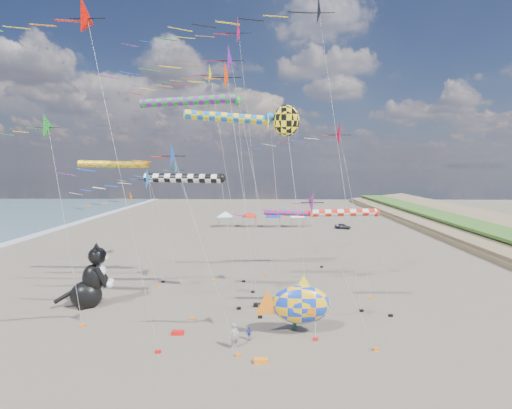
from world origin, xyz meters
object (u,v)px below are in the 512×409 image
at_px(fish_inflatable, 300,304).
at_px(person_adult, 235,336).
at_px(child_green, 295,324).
at_px(child_blue, 249,333).
at_px(cat_inflatable, 89,275).
at_px(parked_car, 343,226).

relative_size(fish_inflatable, person_adult, 3.32).
distance_m(person_adult, child_green, 5.50).
bearing_deg(child_green, child_blue, -144.77).
bearing_deg(child_green, fish_inflatable, -61.78).
xyz_separation_m(person_adult, child_green, (4.47, 3.17, -0.36)).
relative_size(cat_inflatable, fish_inflatable, 0.98).
bearing_deg(fish_inflatable, parked_car, 75.65).
bearing_deg(cat_inflatable, child_green, -31.13).
height_order(person_adult, parked_car, person_adult).
height_order(cat_inflatable, person_adult, cat_inflatable).
distance_m(child_green, parked_car, 52.32).
bearing_deg(cat_inflatable, parked_car, 38.97).
xyz_separation_m(cat_inflatable, fish_inflatable, (18.53, -5.61, -0.54)).
xyz_separation_m(cat_inflatable, child_blue, (14.71, -6.64, -2.41)).
distance_m(cat_inflatable, parked_car, 55.69).
bearing_deg(fish_inflatable, person_adult, -153.48).
distance_m(child_blue, parked_car, 55.07).
height_order(child_green, parked_car, parked_car).
height_order(person_adult, child_blue, person_adult).
relative_size(person_adult, child_blue, 1.82).
height_order(cat_inflatable, child_blue, cat_inflatable).
xyz_separation_m(child_green, child_blue, (-3.52, -1.82, -0.05)).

